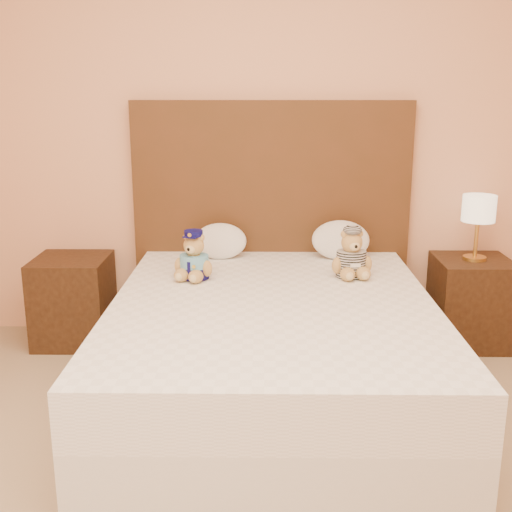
{
  "coord_description": "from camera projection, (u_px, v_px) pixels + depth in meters",
  "views": [
    {
      "loc": [
        -0.05,
        -1.82,
        1.58
      ],
      "look_at": [
        -0.09,
        1.45,
        0.71
      ],
      "focal_mm": 45.0,
      "sensor_mm": 36.0,
      "label": 1
    }
  ],
  "objects": [
    {
      "name": "pillow_left",
      "position": [
        220.0,
        239.0,
        3.96
      ],
      "size": [
        0.33,
        0.21,
        0.23
      ],
      "primitive_type": "ellipsoid",
      "color": "white",
      "rests_on": "bed"
    },
    {
      "name": "headboard",
      "position": [
        271.0,
        220.0,
        4.11
      ],
      "size": [
        1.75,
        0.08,
        1.5
      ],
      "primitive_type": "cube",
      "color": "#4E2C17",
      "rests_on": "ground"
    },
    {
      "name": "lamp",
      "position": [
        479.0,
        212.0,
        3.87
      ],
      "size": [
        0.2,
        0.2,
        0.4
      ],
      "color": "gold",
      "rests_on": "nightstand_right"
    },
    {
      "name": "teddy_police",
      "position": [
        194.0,
        255.0,
        3.52
      ],
      "size": [
        0.29,
        0.29,
        0.27
      ],
      "primitive_type": null,
      "rotation": [
        0.0,
        0.0,
        -0.33
      ],
      "color": "#AC8942",
      "rests_on": "bed"
    },
    {
      "name": "bed",
      "position": [
        273.0,
        352.0,
        3.26
      ],
      "size": [
        1.6,
        2.0,
        0.55
      ],
      "color": "white",
      "rests_on": "ground"
    },
    {
      "name": "nightstand_left",
      "position": [
        73.0,
        300.0,
        4.05
      ],
      "size": [
        0.45,
        0.45,
        0.55
      ],
      "primitive_type": "cube",
      "color": "#3C2513",
      "rests_on": "ground"
    },
    {
      "name": "teddy_prisoner",
      "position": [
        351.0,
        253.0,
        3.56
      ],
      "size": [
        0.28,
        0.27,
        0.27
      ],
      "primitive_type": null,
      "rotation": [
        0.0,
        0.0,
        0.19
      ],
      "color": "#AC8942",
      "rests_on": "bed"
    },
    {
      "name": "room_walls",
      "position": [
        279.0,
        17.0,
        2.15
      ],
      "size": [
        4.04,
        4.52,
        2.72
      ],
      "color": "#EAA780",
      "rests_on": "ground"
    },
    {
      "name": "pillow_right",
      "position": [
        341.0,
        238.0,
        3.95
      ],
      "size": [
        0.36,
        0.23,
        0.25
      ],
      "primitive_type": "ellipsoid",
      "color": "white",
      "rests_on": "bed"
    },
    {
      "name": "nightstand_right",
      "position": [
        470.0,
        302.0,
        4.01
      ],
      "size": [
        0.45,
        0.45,
        0.55
      ],
      "primitive_type": "cube",
      "color": "#3C2513",
      "rests_on": "ground"
    }
  ]
}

